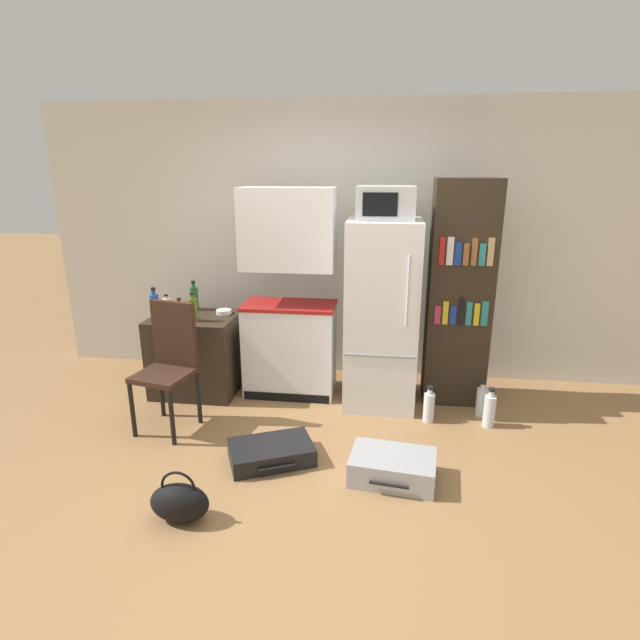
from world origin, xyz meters
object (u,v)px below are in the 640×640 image
at_px(refrigerator, 381,315).
at_px(bookshelf, 459,295).
at_px(suitcase_large_flat, 393,467).
at_px(water_bottle_back, 482,401).
at_px(suitcase_small_flat, 271,452).
at_px(bottle_milk_white, 167,307).
at_px(side_table, 197,354).
at_px(bottle_blue_soda, 155,306).
at_px(bowl, 224,312).
at_px(bottle_ketchup_red, 180,311).
at_px(bottle_olive_oil, 193,309).
at_px(handbag, 180,502).
at_px(kitchen_hutch, 289,302).
at_px(water_bottle_front, 489,410).
at_px(microwave, 386,203).
at_px(chair, 170,356).
at_px(bottle_green_tall, 194,298).

distance_m(refrigerator, bookshelf, 0.70).
relative_size(suitcase_large_flat, water_bottle_back, 1.90).
bearing_deg(suitcase_small_flat, bottle_milk_white, 114.23).
xyz_separation_m(side_table, suitcase_large_flat, (1.82, -1.20, -0.28)).
height_order(bottle_blue_soda, bowl, bottle_blue_soda).
bearing_deg(bottle_milk_white, bottle_ketchup_red, -32.37).
xyz_separation_m(bottle_olive_oil, handbag, (0.50, -1.64, -0.72)).
bearing_deg(bowl, kitchen_hutch, -2.19).
xyz_separation_m(bookshelf, bottle_olive_oil, (-2.30, -0.28, -0.13)).
distance_m(bottle_milk_white, suitcase_large_flat, 2.48).
height_order(side_table, suitcase_small_flat, side_table).
bearing_deg(water_bottle_back, water_bottle_front, -80.17).
relative_size(side_table, bottle_olive_oil, 2.90).
bearing_deg(suitcase_large_flat, kitchen_hutch, 133.13).
height_order(bottle_blue_soda, suitcase_large_flat, bottle_blue_soda).
bearing_deg(microwave, bowl, 175.42).
bearing_deg(water_bottle_back, side_table, 175.96).
bearing_deg(suitcase_large_flat, chair, 169.86).
bearing_deg(bottle_olive_oil, water_bottle_back, -0.88).
xyz_separation_m(chair, suitcase_small_flat, (0.91, -0.43, -0.53)).
bearing_deg(water_bottle_front, bottle_ketchup_red, 175.10).
xyz_separation_m(bottle_blue_soda, bottle_olive_oil, (0.35, 0.02, -0.01)).
height_order(bottle_blue_soda, water_bottle_back, bottle_blue_soda).
bearing_deg(kitchen_hutch, bottle_ketchup_red, -167.28).
relative_size(chair, water_bottle_front, 3.03).
xyz_separation_m(refrigerator, handbag, (-1.15, -1.78, -0.69)).
xyz_separation_m(microwave, water_bottle_front, (0.90, -0.35, -1.62)).
height_order(microwave, chair, microwave).
distance_m(microwave, bottle_olive_oil, 1.88).
bearing_deg(bottle_green_tall, bottle_ketchup_red, -90.76).
bearing_deg(bookshelf, handbag, -133.29).
height_order(bookshelf, bowl, bookshelf).
relative_size(microwave, bookshelf, 0.24).
bearing_deg(bottle_green_tall, bottle_milk_white, -125.82).
bearing_deg(kitchen_hutch, bottle_green_tall, 172.35).
bearing_deg(bottle_olive_oil, kitchen_hutch, 15.59).
height_order(side_table, microwave, microwave).
distance_m(bookshelf, bowl, 2.13).
relative_size(bottle_ketchup_red, suitcase_large_flat, 0.33).
bearing_deg(bottle_olive_oil, side_table, 112.54).
distance_m(bottle_green_tall, suitcase_small_flat, 1.83).
bearing_deg(kitchen_hutch, water_bottle_back, -8.91).
relative_size(bookshelf, water_bottle_back, 6.11).
distance_m(microwave, suitcase_large_flat, 2.05).
relative_size(microwave, bottle_green_tall, 1.66).
height_order(side_table, refrigerator, refrigerator).
distance_m(bottle_green_tall, bottle_blue_soda, 0.43).
bearing_deg(bottle_ketchup_red, bottle_olive_oil, -5.85).
bearing_deg(suitcase_small_flat, bottle_blue_soda, 119.23).
relative_size(bottle_milk_white, chair, 0.20).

